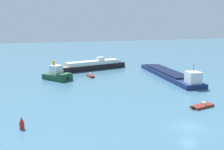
# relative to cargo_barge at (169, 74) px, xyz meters

# --- Properties ---
(ground_plane) EXTENTS (400.00, 400.00, 0.00)m
(ground_plane) POSITION_rel_cargo_barge_xyz_m (-17.69, -33.37, -0.94)
(ground_plane) COLOR teal
(cargo_barge) EXTENTS (10.08, 33.45, 5.81)m
(cargo_barge) POSITION_rel_cargo_barge_xyz_m (0.00, 0.00, 0.00)
(cargo_barge) COLOR navy
(cargo_barge) RESTS_ON ground
(fishing_skiff) EXTENTS (1.62, 4.09, 1.03)m
(fishing_skiff) POSITION_rel_cargo_barge_xyz_m (-21.84, 8.09, -0.64)
(fishing_skiff) COLOR maroon
(fishing_skiff) RESTS_ON ground
(tugboat) EXTENTS (8.04, 9.28, 5.26)m
(tugboat) POSITION_rel_cargo_barge_xyz_m (-31.58, 7.52, 0.43)
(tugboat) COLOR #19472D
(tugboat) RESTS_ON ground
(small_motorboat) EXTENTS (5.09, 2.62, 0.95)m
(small_motorboat) POSITION_rel_cargo_barge_xyz_m (-9.58, -26.26, -0.69)
(small_motorboat) COLOR maroon
(small_motorboat) RESTS_ON ground
(white_riverboat) EXTENTS (24.79, 9.64, 5.57)m
(white_riverboat) POSITION_rel_cargo_barge_xyz_m (-17.87, 19.73, 0.50)
(white_riverboat) COLOR black
(white_riverboat) RESTS_ON ground
(channel_buoy_red) EXTENTS (0.70, 0.70, 1.90)m
(channel_buoy_red) POSITION_rel_cargo_barge_xyz_m (-41.38, -25.34, -0.13)
(channel_buoy_red) COLOR red
(channel_buoy_red) RESTS_ON ground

